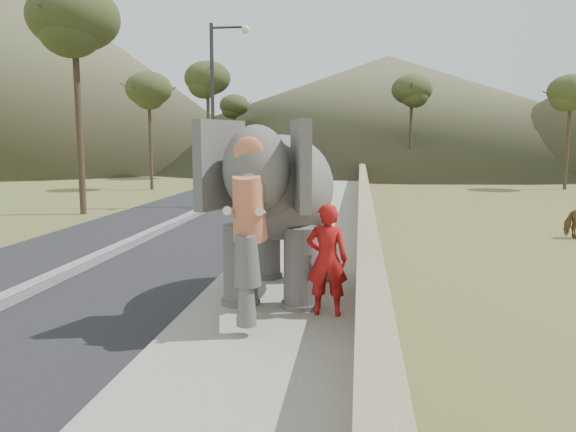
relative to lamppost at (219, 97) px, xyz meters
name	(u,v)px	position (x,y,z in m)	size (l,w,h in m)	color
ground	(261,340)	(4.69, -16.28, -4.87)	(160.00, 160.00, 0.00)	olive
road	(167,229)	(-0.31, -6.28, -4.86)	(7.00, 120.00, 0.03)	black
median	(167,226)	(-0.31, -6.28, -4.76)	(0.35, 120.00, 0.22)	black
walkway	(314,230)	(4.69, -6.28, -4.80)	(3.00, 120.00, 0.15)	#9E9687
parapet	(365,217)	(6.34, -6.28, -4.32)	(0.30, 120.00, 1.10)	tan
lamppost	(219,97)	(0.00, 0.00, 0.00)	(1.76, 0.36, 8.00)	#2C2B30
signboard	(223,171)	(0.19, -0.35, -3.23)	(0.60, 0.08, 2.40)	#2D2D33
hill_left	(23,70)	(-33.31, 38.72, 6.13)	(60.00, 60.00, 22.00)	brown
hill_far	(387,109)	(9.69, 53.72, 2.13)	(80.00, 80.00, 14.00)	brown
elephant_and_man	(283,210)	(4.71, -13.97, -3.15)	(2.53, 4.50, 3.16)	#65615B
motorcyclist	(272,179)	(1.13, 7.55, -4.16)	(1.24, 1.87, 1.85)	maroon
trees	(346,123)	(5.24, 11.04, -0.87)	(47.91, 42.18, 9.32)	#473828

